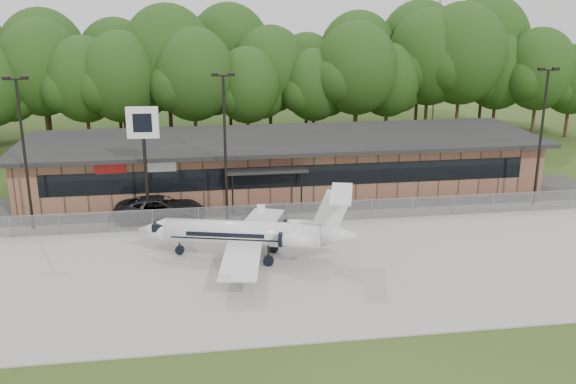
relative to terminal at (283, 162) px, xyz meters
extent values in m
plane|color=#364B1A|center=(0.00, -23.94, -2.18)|extent=(160.00, 160.00, 0.00)
cube|color=#9E9B93|center=(0.00, -15.94, -2.14)|extent=(64.00, 18.00, 0.08)
cube|color=#383835|center=(0.00, -4.44, -2.15)|extent=(50.00, 9.00, 0.06)
cube|color=#895E44|center=(0.00, 0.06, -0.18)|extent=(40.00, 10.00, 4.00)
cube|color=black|center=(0.00, -4.96, 0.12)|extent=(36.00, 0.08, 1.60)
cube|color=black|center=(0.00, -0.44, 1.97)|extent=(41.00, 11.50, 0.30)
cube|color=black|center=(-2.00, -5.54, 0.82)|extent=(6.00, 1.60, 0.20)
cube|color=#B31816|center=(-13.00, -4.99, 1.22)|extent=(2.20, 0.06, 0.70)
cube|color=silver|center=(-9.50, -4.99, 1.22)|extent=(2.20, 0.06, 0.70)
cube|color=gray|center=(0.00, -8.94, -1.43)|extent=(46.00, 0.03, 1.50)
cube|color=gray|center=(0.00, -8.94, -0.68)|extent=(46.00, 0.04, 0.04)
cylinder|color=gray|center=(22.00, 24.06, 10.32)|extent=(0.20, 0.20, 25.00)
cylinder|color=black|center=(-18.00, -7.44, 2.82)|extent=(0.18, 0.18, 10.00)
cube|color=black|center=(-18.00, -7.44, 7.87)|extent=(1.20, 0.12, 0.12)
cube|color=black|center=(-18.55, -7.44, 7.94)|extent=(0.45, 0.30, 0.22)
cube|color=black|center=(-17.45, -7.44, 7.94)|extent=(0.45, 0.30, 0.22)
cylinder|color=black|center=(-5.00, -7.44, 2.82)|extent=(0.18, 0.18, 10.00)
cube|color=black|center=(-5.00, -7.44, 7.87)|extent=(1.20, 0.12, 0.12)
cube|color=black|center=(-5.55, -7.44, 7.94)|extent=(0.45, 0.30, 0.22)
cube|color=black|center=(-4.45, -7.44, 7.94)|extent=(0.45, 0.30, 0.22)
cylinder|color=black|center=(18.00, -7.44, 2.82)|extent=(0.18, 0.18, 10.00)
cube|color=black|center=(18.00, -7.44, 7.87)|extent=(1.20, 0.12, 0.12)
cube|color=black|center=(17.45, -7.44, 7.94)|extent=(0.45, 0.30, 0.22)
cube|color=black|center=(18.55, -7.44, 7.94)|extent=(0.45, 0.30, 0.22)
cylinder|color=white|center=(-4.47, -14.64, -0.61)|extent=(9.30, 3.86, 1.48)
cone|color=white|center=(-9.81, -13.18, -0.61)|extent=(2.17, 1.91, 1.48)
cone|color=white|center=(0.97, -16.13, -0.47)|extent=(2.35, 1.96, 1.48)
cube|color=white|center=(-4.83, -17.71, -1.02)|extent=(3.42, 5.88, 0.11)
cube|color=white|center=(-3.22, -11.83, -1.02)|extent=(3.42, 5.88, 0.11)
cylinder|color=white|center=(-1.57, -16.63, -0.47)|extent=(2.18, 1.34, 0.83)
cylinder|color=white|center=(-0.96, -14.41, -0.47)|extent=(2.18, 1.34, 0.83)
cube|color=white|center=(0.52, -16.01, 0.87)|extent=(2.22, 0.72, 2.78)
cube|color=white|center=(1.05, -16.15, 2.03)|extent=(2.28, 4.41, 0.09)
cube|color=black|center=(-9.19, -13.35, -0.35)|extent=(1.18, 1.31, 0.46)
cube|color=black|center=(-2.86, -15.08, -1.85)|extent=(1.30, 2.33, 0.65)
cylinder|color=black|center=(-8.21, -13.62, -1.85)|extent=(0.68, 0.68, 0.20)
imported|color=#2C2C2E|center=(-9.58, -6.86, -1.31)|extent=(6.38, 3.27, 1.72)
cylinder|color=black|center=(-10.39, -7.14, 1.67)|extent=(0.24, 0.24, 7.69)
cube|color=silver|center=(-10.39, -7.14, 4.84)|extent=(2.13, 0.36, 2.12)
cube|color=black|center=(-10.40, -7.26, 4.84)|extent=(1.25, 0.11, 1.25)
camera|label=1|loc=(-7.16, -50.07, 12.70)|focal=40.00mm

